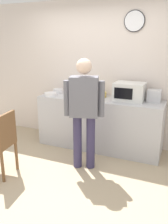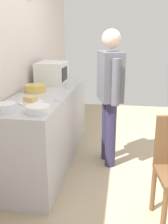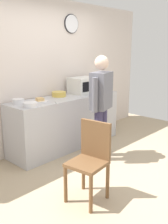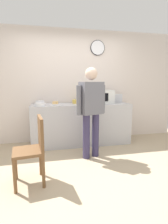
% 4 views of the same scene
% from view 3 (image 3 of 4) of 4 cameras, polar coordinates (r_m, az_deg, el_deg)
% --- Properties ---
extents(ground_plane, '(6.00, 6.00, 0.00)m').
position_cam_3_polar(ground_plane, '(3.96, 6.70, -12.56)').
color(ground_plane, tan).
extents(back_wall, '(5.40, 0.13, 2.60)m').
position_cam_3_polar(back_wall, '(4.69, -8.84, 8.24)').
color(back_wall, silver).
rests_on(back_wall, ground_plane).
extents(kitchen_counter, '(2.19, 0.62, 0.92)m').
position_cam_3_polar(kitchen_counter, '(4.67, -3.93, -2.20)').
color(kitchen_counter, '#B7B7BC').
rests_on(kitchen_counter, ground_plane).
extents(microwave, '(0.50, 0.39, 0.30)m').
position_cam_3_polar(microwave, '(4.93, -0.23, 5.96)').
color(microwave, silver).
rests_on(microwave, kitchen_counter).
extents(sandwich_plate, '(0.25, 0.25, 0.07)m').
position_cam_3_polar(sandwich_plate, '(4.20, -9.73, 2.53)').
color(sandwich_plate, white).
rests_on(sandwich_plate, kitchen_counter).
extents(salad_bowl, '(0.18, 0.18, 0.08)m').
position_cam_3_polar(salad_bowl, '(4.11, -14.37, 2.29)').
color(salad_bowl, white).
rests_on(salad_bowl, kitchen_counter).
extents(cereal_bowl, '(0.22, 0.22, 0.07)m').
position_cam_3_polar(cereal_bowl, '(3.87, -11.82, 1.62)').
color(cereal_bowl, white).
rests_on(cereal_bowl, kitchen_counter).
extents(mixing_bowl, '(0.25, 0.25, 0.09)m').
position_cam_3_polar(mixing_bowl, '(4.61, -5.58, 3.98)').
color(mixing_bowl, gold).
rests_on(mixing_bowl, kitchen_counter).
extents(toaster, '(0.22, 0.18, 0.20)m').
position_cam_3_polar(toaster, '(5.27, 2.18, 5.94)').
color(toaster, silver).
rests_on(toaster, kitchen_counter).
extents(fork_utensil, '(0.11, 0.15, 0.01)m').
position_cam_3_polar(fork_utensil, '(4.06, -6.27, 2.01)').
color(fork_utensil, silver).
rests_on(fork_utensil, kitchen_counter).
extents(spoon_utensil, '(0.17, 0.06, 0.01)m').
position_cam_3_polar(spoon_utensil, '(4.50, -0.50, 3.28)').
color(spoon_utensil, silver).
rests_on(spoon_utensil, kitchen_counter).
extents(person_standing, '(0.57, 0.35, 1.66)m').
position_cam_3_polar(person_standing, '(4.05, 3.82, 2.66)').
color(person_standing, '#363054').
rests_on(person_standing, ground_plane).
extents(wooden_chair, '(0.45, 0.45, 0.94)m').
position_cam_3_polar(wooden_chair, '(3.06, 1.47, -9.96)').
color(wooden_chair, brown).
rests_on(wooden_chair, ground_plane).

